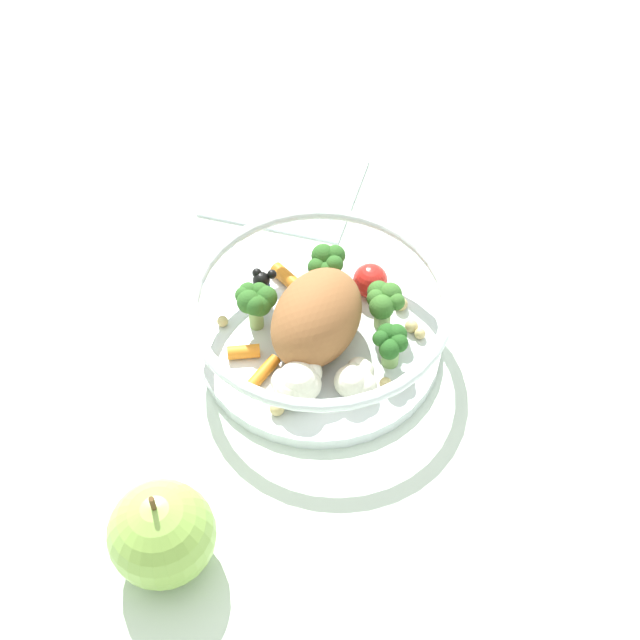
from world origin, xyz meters
name	(u,v)px	position (x,y,z in m)	size (l,w,h in m)	color
ground_plane	(311,348)	(0.00, 0.00, 0.00)	(2.40, 2.40, 0.00)	silver
food_container	(320,326)	(0.00, -0.01, 0.03)	(0.21, 0.21, 0.08)	white
loose_apple	(162,534)	(-0.20, -0.06, 0.04)	(0.07, 0.07, 0.08)	#8CB74C
folded_napkin	(285,186)	(0.12, 0.16, 0.00)	(0.12, 0.14, 0.01)	white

